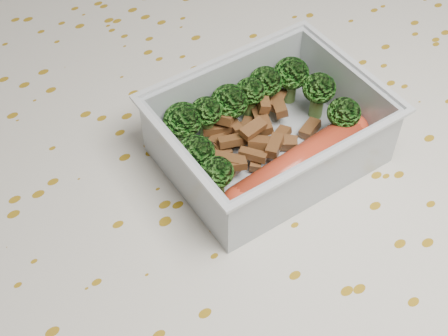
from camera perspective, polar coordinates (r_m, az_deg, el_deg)
dining_table at (r=0.55m, az=0.10°, el=-7.34°), size 1.40×0.90×0.75m
tablecloth at (r=0.51m, az=0.11°, el=-4.23°), size 1.46×0.96×0.19m
lunch_container at (r=0.48m, az=4.07°, el=2.75°), size 0.17×0.13×0.06m
broccoli_florets at (r=0.49m, az=2.37°, el=5.30°), size 0.15×0.09×0.04m
meat_pile at (r=0.49m, az=2.34°, el=2.90°), size 0.10×0.07×0.03m
sausage at (r=0.47m, az=6.84°, el=0.29°), size 0.14×0.03×0.03m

